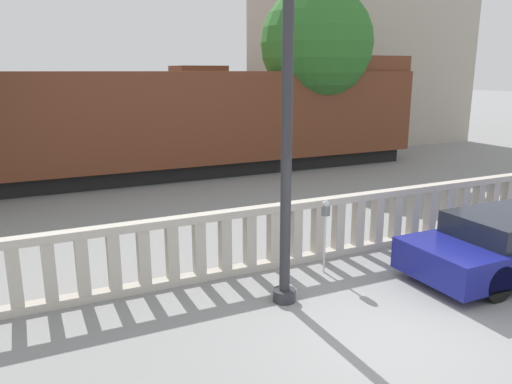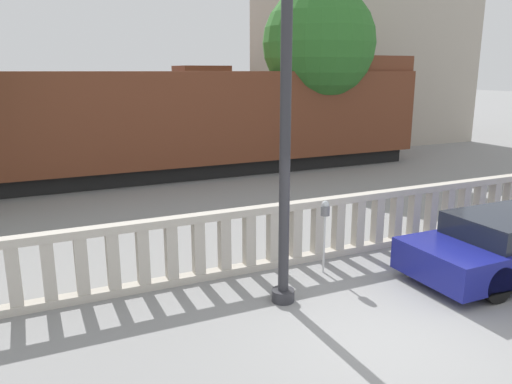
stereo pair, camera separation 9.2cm
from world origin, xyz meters
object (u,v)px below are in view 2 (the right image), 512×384
lamppost (285,134)px  tree_right (319,44)px  parking_meter (325,215)px  train_near (22,129)px  train_far (61,106)px

lamppost → tree_right: size_ratio=0.80×
parking_meter → train_near: bearing=116.2°
tree_right → train_near: bearing=177.4°
lamppost → train_far: bearing=93.8°
train_far → tree_right: 16.16m
train_far → parking_meter: bearing=-83.0°
train_far → lamppost: bearing=-86.2°
lamppost → train_near: (-3.67, 10.79, -0.85)m
train_near → train_far: bearing=80.7°
parking_meter → train_far: train_far is taller
parking_meter → tree_right: 11.73m
lamppost → train_far: 23.75m
lamppost → parking_meter: bearing=30.5°
parking_meter → tree_right: size_ratio=0.20×
train_far → tree_right: bearing=-57.3°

